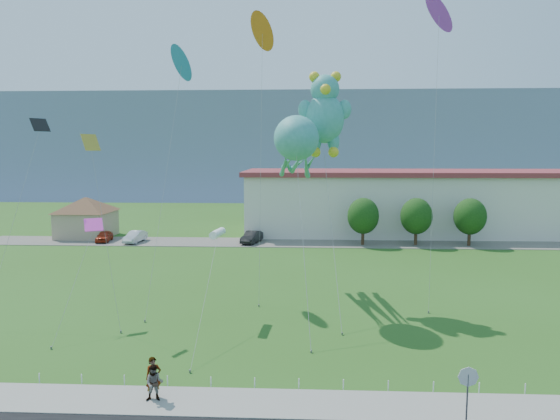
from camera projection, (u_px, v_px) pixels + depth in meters
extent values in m
plane|color=#2B5618|center=(237.00, 375.00, 23.93)|extent=(160.00, 160.00, 0.00)
cube|color=gray|center=(228.00, 403.00, 21.20)|extent=(80.00, 2.50, 0.10)
cube|color=#59544C|center=(276.00, 243.00, 58.65)|extent=(70.00, 6.00, 0.06)
cube|color=slate|center=(292.00, 145.00, 141.53)|extent=(160.00, 50.00, 25.00)
cube|color=tan|center=(87.00, 224.00, 62.56)|extent=(6.00, 6.00, 3.20)
pyramid|color=brown|center=(86.00, 205.00, 62.27)|extent=(9.20, 9.20, 1.80)
cube|color=beige|center=(476.00, 204.00, 65.94)|extent=(60.00, 14.00, 7.60)
cube|color=maroon|center=(477.00, 173.00, 65.46)|extent=(61.00, 15.00, 0.60)
cylinder|color=slate|center=(467.00, 401.00, 19.20)|extent=(0.07, 0.07, 2.20)
cylinder|color=red|center=(468.00, 377.00, 19.08)|extent=(0.76, 0.04, 0.76)
cylinder|color=white|center=(468.00, 377.00, 19.06)|extent=(0.80, 0.02, 0.80)
cylinder|color=white|center=(39.00, 378.00, 23.03)|extent=(0.05, 0.05, 0.50)
cylinder|color=white|center=(82.00, 379.00, 22.94)|extent=(0.05, 0.05, 0.50)
cylinder|color=white|center=(124.00, 380.00, 22.84)|extent=(0.05, 0.05, 0.50)
cylinder|color=white|center=(168.00, 381.00, 22.75)|extent=(0.05, 0.05, 0.50)
cylinder|color=white|center=(211.00, 382.00, 22.66)|extent=(0.05, 0.05, 0.50)
cylinder|color=white|center=(255.00, 383.00, 22.57)|extent=(0.05, 0.05, 0.50)
cylinder|color=white|center=(299.00, 384.00, 22.47)|extent=(0.05, 0.05, 0.50)
cylinder|color=white|center=(343.00, 385.00, 22.38)|extent=(0.05, 0.05, 0.50)
cylinder|color=white|center=(388.00, 386.00, 22.29)|extent=(0.05, 0.05, 0.50)
cylinder|color=white|center=(434.00, 387.00, 22.20)|extent=(0.05, 0.05, 0.50)
cylinder|color=white|center=(479.00, 388.00, 22.10)|extent=(0.05, 0.05, 0.50)
cylinder|color=white|center=(525.00, 389.00, 22.01)|extent=(0.05, 0.05, 0.50)
cylinder|color=#3F2B19|center=(363.00, 236.00, 57.07)|extent=(0.36, 0.36, 2.20)
ellipsoid|color=#14380F|center=(363.00, 216.00, 56.81)|extent=(3.60, 3.60, 4.14)
cylinder|color=#3F2B19|center=(416.00, 236.00, 56.80)|extent=(0.36, 0.36, 2.20)
ellipsoid|color=#14380F|center=(416.00, 216.00, 56.53)|extent=(3.60, 3.60, 4.14)
cylinder|color=#3F2B19|center=(469.00, 237.00, 56.52)|extent=(0.36, 0.36, 2.20)
ellipsoid|color=#14380F|center=(470.00, 216.00, 56.25)|extent=(3.60, 3.60, 4.14)
imported|color=gray|center=(153.00, 378.00, 21.42)|extent=(0.78, 0.68, 1.81)
imported|color=gray|center=(154.00, 383.00, 21.19)|extent=(0.83, 0.68, 1.56)
imported|color=#A92C14|center=(104.00, 236.00, 59.22)|extent=(1.96, 3.82, 1.25)
imported|color=silver|center=(135.00, 237.00, 58.66)|extent=(1.87, 4.14, 1.32)
imported|color=black|center=(252.00, 237.00, 58.28)|extent=(2.45, 4.39, 1.37)
ellipsoid|color=teal|center=(296.00, 138.00, 33.19)|extent=(3.02, 3.93, 3.02)
sphere|color=white|center=(288.00, 133.00, 32.00)|extent=(0.47, 0.47, 0.47)
sphere|color=white|center=(305.00, 133.00, 31.95)|extent=(0.47, 0.47, 0.47)
cylinder|color=slate|center=(311.00, 351.00, 26.55)|extent=(0.10, 0.10, 0.16)
cylinder|color=gray|center=(303.00, 240.00, 29.41)|extent=(0.97, 7.02, 10.62)
ellipsoid|color=teal|center=(325.00, 119.00, 35.60)|extent=(2.81, 2.39, 3.51)
sphere|color=teal|center=(325.00, 89.00, 35.36)|extent=(2.05, 2.05, 2.05)
sphere|color=yellow|center=(314.00, 77.00, 35.30)|extent=(0.76, 0.76, 0.76)
sphere|color=yellow|center=(336.00, 77.00, 35.23)|extent=(0.76, 0.76, 0.76)
sphere|color=yellow|center=(325.00, 89.00, 34.52)|extent=(0.76, 0.76, 0.76)
ellipsoid|color=teal|center=(305.00, 109.00, 35.59)|extent=(0.97, 0.69, 1.36)
ellipsoid|color=teal|center=(345.00, 109.00, 35.46)|extent=(0.97, 0.69, 1.36)
ellipsoid|color=teal|center=(315.00, 142.00, 35.82)|extent=(0.86, 0.76, 1.41)
ellipsoid|color=teal|center=(333.00, 142.00, 35.76)|extent=(0.86, 0.76, 1.41)
sphere|color=yellow|center=(315.00, 152.00, 35.69)|extent=(0.76, 0.76, 0.76)
sphere|color=yellow|center=(334.00, 152.00, 35.63)|extent=(0.76, 0.76, 0.76)
cylinder|color=slate|center=(342.00, 334.00, 29.13)|extent=(0.10, 0.10, 0.16)
cylinder|color=gray|center=(332.00, 235.00, 32.51)|extent=(0.85, 8.02, 10.27)
cone|color=blue|center=(182.00, 63.00, 38.21)|extent=(1.80, 1.33, 1.33)
cylinder|color=slate|center=(145.00, 321.00, 31.30)|extent=(0.10, 0.10, 0.16)
cylinder|color=gray|center=(165.00, 180.00, 34.76)|extent=(0.55, 9.04, 17.10)
cube|color=gold|center=(91.00, 142.00, 30.53)|extent=(1.29, 1.29, 0.86)
cylinder|color=slate|center=(121.00, 332.00, 29.46)|extent=(0.10, 0.10, 0.16)
cylinder|color=gray|center=(106.00, 236.00, 30.00)|extent=(2.34, 2.31, 10.88)
cube|color=black|center=(40.00, 125.00, 33.35)|extent=(1.29, 1.29, 0.86)
cylinder|color=gray|center=(13.00, 223.00, 31.52)|extent=(1.47, 5.26, 12.10)
cone|color=orange|center=(262.00, 31.00, 37.51)|extent=(1.80, 1.33, 1.33)
cylinder|color=slate|center=(259.00, 306.00, 34.46)|extent=(0.10, 0.10, 0.16)
cylinder|color=gray|center=(261.00, 163.00, 35.99)|extent=(0.14, 5.39, 19.34)
cube|color=#F235BE|center=(94.00, 225.00, 31.49)|extent=(1.29, 1.29, 0.86)
cylinder|color=slate|center=(51.00, 348.00, 27.05)|extent=(0.10, 0.10, 0.16)
cylinder|color=gray|center=(74.00, 283.00, 29.28)|extent=(0.42, 5.22, 5.74)
cylinder|color=white|center=(218.00, 233.00, 31.75)|extent=(0.50, 2.25, 0.87)
cylinder|color=slate|center=(190.00, 371.00, 24.14)|extent=(0.10, 0.10, 0.16)
cylinder|color=gray|center=(206.00, 294.00, 27.96)|extent=(0.03, 8.32, 5.16)
cone|color=purple|center=(439.00, 12.00, 36.05)|extent=(1.80, 1.33, 1.33)
cylinder|color=slate|center=(429.00, 312.00, 33.06)|extent=(0.10, 0.10, 0.16)
cylinder|color=gray|center=(434.00, 157.00, 34.56)|extent=(1.44, 5.53, 20.33)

